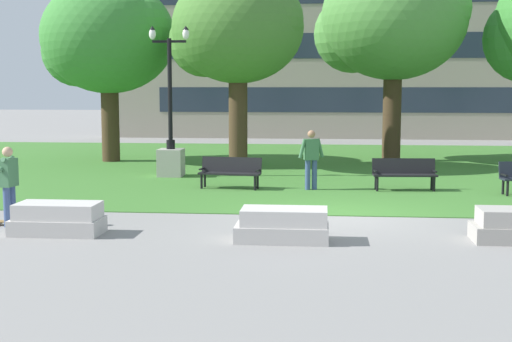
% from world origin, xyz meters
% --- Properties ---
extents(ground_plane, '(140.00, 140.00, 0.00)m').
position_xyz_m(ground_plane, '(0.00, 0.00, 0.00)').
color(ground_plane, gray).
extents(grass_lawn, '(40.00, 20.00, 0.02)m').
position_xyz_m(grass_lawn, '(0.00, 10.00, 0.01)').
color(grass_lawn, '#3D752D').
rests_on(grass_lawn, ground).
extents(concrete_block_center, '(1.80, 0.90, 0.64)m').
position_xyz_m(concrete_block_center, '(-5.75, -2.51, 0.31)').
color(concrete_block_center, '#BCB7B2').
rests_on(concrete_block_center, ground).
extents(concrete_block_left, '(1.80, 0.90, 0.64)m').
position_xyz_m(concrete_block_left, '(-1.16, -2.75, 0.31)').
color(concrete_block_left, '#BCB7B2').
rests_on(concrete_block_left, ground).
extents(person_skateboarder, '(0.29, 0.57, 1.71)m').
position_xyz_m(person_skateboarder, '(-7.07, -1.82, 0.98)').
color(person_skateboarder, '#384C7A').
rests_on(person_skateboarder, ground).
extents(park_bench_near_right, '(1.86, 0.78, 0.90)m').
position_xyz_m(park_bench_near_right, '(-3.08, 4.12, 0.54)').
color(park_bench_near_right, black).
rests_on(park_bench_near_right, grass_lawn).
extents(park_bench_far_left, '(1.83, 0.65, 0.90)m').
position_xyz_m(park_bench_far_left, '(1.92, 4.22, 0.54)').
color(park_bench_far_left, black).
rests_on(park_bench_far_left, grass_lawn).
extents(lamp_post_center, '(1.32, 0.80, 4.89)m').
position_xyz_m(lamp_post_center, '(-5.40, 6.71, 1.02)').
color(lamp_post_center, '#ADA89E').
rests_on(lamp_post_center, grass_lawn).
extents(tree_near_left, '(5.45, 5.19, 7.08)m').
position_xyz_m(tree_near_left, '(-8.83, 11.18, 4.81)').
color(tree_near_left, '#42301E').
rests_on(tree_near_left, grass_lawn).
extents(tree_near_right, '(5.95, 5.67, 8.00)m').
position_xyz_m(tree_near_right, '(2.23, 12.31, 5.53)').
color(tree_near_right, '#42301E').
rests_on(tree_near_right, grass_lawn).
extents(tree_far_right, '(4.89, 4.66, 7.01)m').
position_xyz_m(tree_far_right, '(-3.50, 9.07, 4.96)').
color(tree_far_right, '#42301E').
rests_on(tree_far_right, grass_lawn).
extents(person_bystander_near_lawn, '(0.75, 0.44, 1.71)m').
position_xyz_m(person_bystander_near_lawn, '(-0.73, 4.07, 0.98)').
color(person_bystander_near_lawn, '#384C7A').
rests_on(person_bystander_near_lawn, grass_lawn).
extents(building_facade_distant, '(26.42, 1.03, 11.90)m').
position_xyz_m(building_facade_distant, '(0.16, 24.50, 5.94)').
color(building_facade_distant, gray).
rests_on(building_facade_distant, ground).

